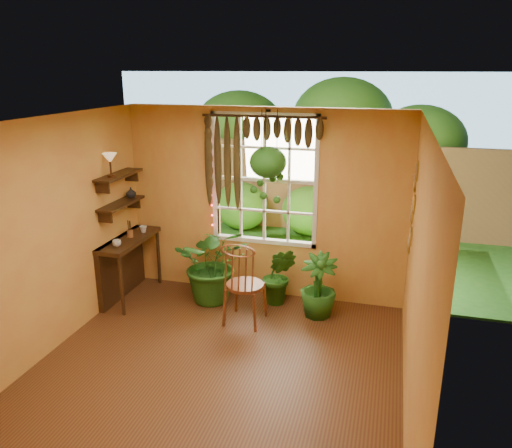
{
  "coord_description": "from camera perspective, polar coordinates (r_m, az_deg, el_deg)",
  "views": [
    {
      "loc": [
        1.71,
        -4.33,
        3.2
      ],
      "look_at": [
        0.19,
        1.15,
        1.41
      ],
      "focal_mm": 35.0,
      "sensor_mm": 36.0,
      "label": 1
    }
  ],
  "objects": [
    {
      "name": "floor",
      "position": [
        5.64,
        -5.22,
        -17.15
      ],
      "size": [
        4.5,
        4.5,
        0.0
      ],
      "primitive_type": "plane",
      "color": "#583719",
      "rests_on": "ground"
    },
    {
      "name": "cup_b",
      "position": [
        7.44,
        -12.76,
        -0.58
      ],
      "size": [
        0.12,
        0.12,
        0.1
      ],
      "primitive_type": "imported",
      "rotation": [
        0.0,
        0.0,
        0.17
      ],
      "color": "beige",
      "rests_on": "counter_ledge"
    },
    {
      "name": "wall_back",
      "position": [
        7.04,
        0.91,
        2.23
      ],
      "size": [
        4.0,
        0.0,
        4.0
      ],
      "primitive_type": "plane",
      "rotation": [
        1.57,
        0.0,
        0.0
      ],
      "color": "gold",
      "rests_on": "floor"
    },
    {
      "name": "wall_right",
      "position": [
        4.71,
        17.87,
        -6.53
      ],
      "size": [
        0.0,
        4.5,
        4.5
      ],
      "primitive_type": "plane",
      "rotation": [
        1.57,
        0.0,
        -1.57
      ],
      "color": "gold",
      "rests_on": "floor"
    },
    {
      "name": "window",
      "position": [
        6.99,
        0.99,
        5.07
      ],
      "size": [
        1.52,
        0.1,
        1.86
      ],
      "color": "white",
      "rests_on": "wall_back"
    },
    {
      "name": "hanging_basket",
      "position": [
        6.55,
        1.38,
        6.68
      ],
      "size": [
        0.48,
        0.48,
        1.22
      ],
      "color": "black",
      "rests_on": "ceiling"
    },
    {
      "name": "shelf_upper",
      "position": [
        7.06,
        -15.41,
        5.41
      ],
      "size": [
        0.25,
        0.9,
        0.04
      ],
      "primitive_type": "cube",
      "color": "#35220E",
      "rests_on": "wall_left"
    },
    {
      "name": "wall_left",
      "position": [
        5.99,
        -23.82,
        -2.06
      ],
      "size": [
        0.0,
        4.5,
        4.5
      ],
      "primitive_type": "plane",
      "rotation": [
        1.57,
        0.0,
        1.57
      ],
      "color": "gold",
      "rests_on": "floor"
    },
    {
      "name": "potted_plant_left",
      "position": [
        7.06,
        -4.85,
        -4.48
      ],
      "size": [
        1.23,
        1.13,
        1.14
      ],
      "primitive_type": "imported",
      "rotation": [
        0.0,
        0.0,
        0.28
      ],
      "color": "#144512",
      "rests_on": "floor"
    },
    {
      "name": "string_lights",
      "position": [
        7.12,
        -5.16,
        5.64
      ],
      "size": [
        0.03,
        0.03,
        1.54
      ],
      "primitive_type": null,
      "color": "#FF2633",
      "rests_on": "window"
    },
    {
      "name": "ceiling",
      "position": [
        4.68,
        -6.14,
        11.25
      ],
      "size": [
        4.5,
        4.5,
        0.0
      ],
      "primitive_type": "plane",
      "rotation": [
        3.14,
        0.0,
        0.0
      ],
      "color": "white",
      "rests_on": "wall_back"
    },
    {
      "name": "backyard",
      "position": [
        11.46,
        7.99,
        7.65
      ],
      "size": [
        14.0,
        10.0,
        12.0
      ],
      "color": "#215819",
      "rests_on": "ground"
    },
    {
      "name": "potted_plant_mid",
      "position": [
        7.0,
        2.64,
        -5.92
      ],
      "size": [
        0.47,
        0.38,
        0.85
      ],
      "primitive_type": "imported",
      "rotation": [
        0.0,
        0.0,
        0.02
      ],
      "color": "#144512",
      "rests_on": "floor"
    },
    {
      "name": "wall_plates",
      "position": [
        6.34,
        17.41,
        1.57
      ],
      "size": [
        0.04,
        0.32,
        1.1
      ],
      "primitive_type": null,
      "color": "beige",
      "rests_on": "wall_right"
    },
    {
      "name": "cup_a",
      "position": [
        6.95,
        -15.63,
        -2.13
      ],
      "size": [
        0.15,
        0.15,
        0.09
      ],
      "primitive_type": "imported",
      "rotation": [
        0.0,
        0.0,
        0.43
      ],
      "color": "silver",
      "rests_on": "counter_ledge"
    },
    {
      "name": "brush_jar",
      "position": [
        7.26,
        -14.24,
        -0.55
      ],
      "size": [
        0.08,
        0.08,
        0.31
      ],
      "color": "brown",
      "rests_on": "counter_ledge"
    },
    {
      "name": "potted_plant_right",
      "position": [
        6.71,
        7.13,
        -7.02
      ],
      "size": [
        0.49,
        0.49,
        0.87
      ],
      "primitive_type": "imported",
      "rotation": [
        0.0,
        0.0,
        0.02
      ],
      "color": "#144512",
      "rests_on": "floor"
    },
    {
      "name": "tiffany_lamp",
      "position": [
        6.84,
        -16.36,
        7.09
      ],
      "size": [
        0.19,
        0.19,
        0.32
      ],
      "color": "#502E17",
      "rests_on": "shelf_upper"
    },
    {
      "name": "windsor_chair",
      "position": [
        6.51,
        -1.38,
        -8.21
      ],
      "size": [
        0.52,
        0.55,
        1.31
      ],
      "rotation": [
        0.0,
        0.0,
        -0.07
      ],
      "color": "brown",
      "rests_on": "floor"
    },
    {
      "name": "valance_vine",
      "position": [
        6.79,
        0.05,
        9.65
      ],
      "size": [
        1.7,
        0.12,
        1.1
      ],
      "color": "#35220E",
      "rests_on": "window"
    },
    {
      "name": "counter_ledge",
      "position": [
        7.43,
        -14.87,
        -4.03
      ],
      "size": [
        0.4,
        1.2,
        0.9
      ],
      "color": "#35220E",
      "rests_on": "floor"
    },
    {
      "name": "shelf_lower",
      "position": [
        7.15,
        -15.16,
        2.28
      ],
      "size": [
        0.25,
        0.9,
        0.04
      ],
      "primitive_type": "cube",
      "color": "#35220E",
      "rests_on": "wall_left"
    },
    {
      "name": "shelf_vase",
      "position": [
        7.36,
        -14.1,
        3.51
      ],
      "size": [
        0.16,
        0.16,
        0.15
      ],
      "primitive_type": "imported",
      "rotation": [
        0.0,
        0.0,
        0.15
      ],
      "color": "#B2AD99",
      "rests_on": "shelf_lower"
    }
  ]
}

